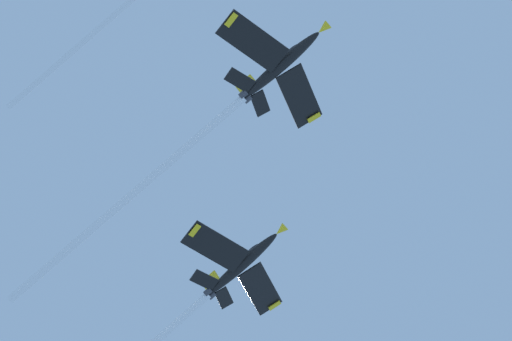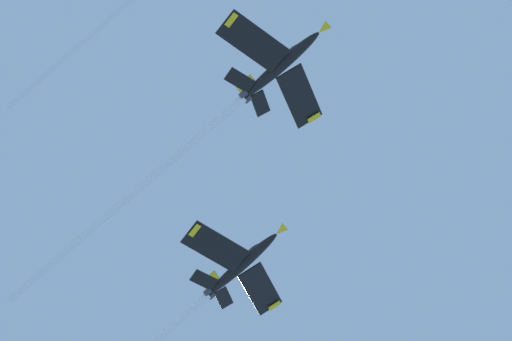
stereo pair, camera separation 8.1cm
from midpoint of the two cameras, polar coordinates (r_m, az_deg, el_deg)
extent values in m
ellipsoid|color=black|center=(145.33, 1.23, 5.05)|extent=(11.46, 2.02, 6.41)
cone|color=yellow|center=(145.59, 3.24, 6.77)|extent=(2.00, 1.27, 1.77)
ellipsoid|color=black|center=(145.87, 1.77, 5.69)|extent=(2.95, 1.11, 2.02)
cube|color=black|center=(148.32, 2.09, 3.54)|extent=(5.70, 9.57, 1.74)
cube|color=yellow|center=(150.88, 2.80, 2.53)|extent=(1.80, 1.14, 0.89)
cube|color=black|center=(142.29, -0.14, 6.17)|extent=(5.12, 9.49, 1.74)
cube|color=yellow|center=(140.21, -1.17, 7.17)|extent=(1.78, 1.03, 0.89)
cube|color=black|center=(146.65, 0.22, 3.22)|extent=(2.83, 3.96, 0.92)
cube|color=black|center=(144.06, -0.77, 4.32)|extent=(2.61, 3.93, 0.92)
cube|color=yellow|center=(146.49, -0.41, 4.06)|extent=(3.38, 0.30, 3.56)
cylinder|color=#38383D|center=(145.54, -0.40, 3.43)|extent=(1.28, 0.85, 1.15)
cylinder|color=#38383D|center=(145.02, -0.59, 3.65)|extent=(1.28, 0.85, 1.15)
cylinder|color=white|center=(147.02, -6.18, -1.38)|extent=(34.80, 2.32, 17.40)
ellipsoid|color=black|center=(157.53, -0.63, -4.47)|extent=(11.38, 1.95, 6.60)
cone|color=yellow|center=(156.95, 1.20, -2.87)|extent=(2.00, 1.26, 1.79)
ellipsoid|color=black|center=(157.77, -0.14, -3.86)|extent=(2.94, 1.09, 2.06)
cube|color=black|center=(161.01, 0.22, -5.67)|extent=(5.63, 9.56, 1.79)
cube|color=yellow|center=(163.88, 0.91, -6.45)|extent=(1.79, 1.13, 0.92)
cube|color=black|center=(154.17, -1.93, -3.65)|extent=(5.14, 9.50, 1.79)
cube|color=yellow|center=(151.78, -2.91, -2.87)|extent=(1.77, 1.04, 0.92)
cube|color=black|center=(159.61, -1.52, -6.08)|extent=(2.80, 3.96, 0.95)
cube|color=black|center=(156.68, -2.47, -5.23)|extent=(2.62, 3.93, 0.95)
cube|color=yellow|center=(159.17, -2.11, -5.33)|extent=(3.41, 0.29, 3.58)
cylinder|color=#38383D|center=(158.47, -2.10, -5.95)|extent=(1.28, 0.84, 1.16)
cylinder|color=#38383D|center=(157.89, -2.29, -5.79)|extent=(1.28, 0.84, 1.16)
camera|label=1|loc=(0.04, 90.02, 0.01)|focal=84.02mm
camera|label=2|loc=(0.04, -89.98, -0.01)|focal=84.02mm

